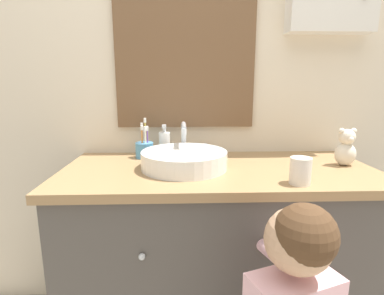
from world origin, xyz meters
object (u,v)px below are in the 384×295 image
object	(u,v)px
toothbrush_holder	(144,149)
soap_dispenser	(165,143)
sink_basin	(185,159)
teddy_bear	(346,148)
drinking_cup	(300,171)

from	to	relation	value
toothbrush_holder	soap_dispenser	distance (m)	0.10
sink_basin	teddy_bear	distance (m)	0.70
soap_dispenser	teddy_bear	size ratio (longest dim) A/B	0.94
toothbrush_holder	teddy_bear	world-z (taller)	toothbrush_holder
soap_dispenser	toothbrush_holder	bearing A→B (deg)	-157.68
toothbrush_holder	soap_dispenser	world-z (taller)	toothbrush_holder
toothbrush_holder	sink_basin	bearing A→B (deg)	-44.31
sink_basin	toothbrush_holder	xyz separation A→B (m)	(-0.19, 0.19, 0.00)
toothbrush_holder	teddy_bear	bearing A→B (deg)	-10.95
teddy_bear	drinking_cup	xyz separation A→B (m)	(-0.29, -0.24, -0.03)
drinking_cup	teddy_bear	bearing A→B (deg)	39.05
sink_basin	drinking_cup	bearing A→B (deg)	-28.56
sink_basin	drinking_cup	distance (m)	0.47
sink_basin	soap_dispenser	distance (m)	0.25
teddy_bear	drinking_cup	distance (m)	0.38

